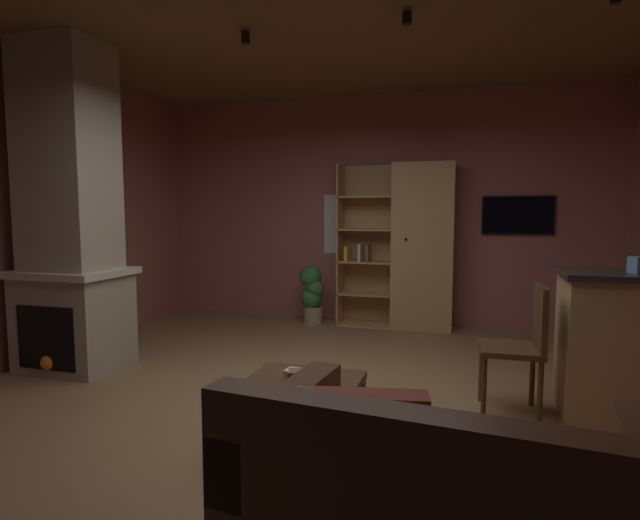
# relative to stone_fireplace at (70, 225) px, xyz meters

# --- Properties ---
(floor) EXTENTS (5.73, 6.14, 0.02)m
(floor) POSITION_rel_stone_fireplace_xyz_m (2.31, -0.34, -1.32)
(floor) COLOR olive
(floor) RESTS_ON ground
(wall_back) EXTENTS (5.85, 0.06, 2.90)m
(wall_back) POSITION_rel_stone_fireplace_xyz_m (2.31, 2.76, 0.14)
(wall_back) COLOR #9E5B56
(wall_back) RESTS_ON ground
(window_pane_back) EXTENTS (0.65, 0.01, 0.77)m
(window_pane_back) POSITION_rel_stone_fireplace_xyz_m (1.92, 2.73, -0.05)
(window_pane_back) COLOR white
(stone_fireplace) EXTENTS (0.91, 0.77, 2.90)m
(stone_fireplace) POSITION_rel_stone_fireplace_xyz_m (0.00, 0.00, 0.00)
(stone_fireplace) COLOR tan
(stone_fireplace) RESTS_ON ground
(bookshelf_cabinet) EXTENTS (1.40, 0.41, 2.01)m
(bookshelf_cabinet) POSITION_rel_stone_fireplace_xyz_m (2.81, 2.49, -0.32)
(bookshelf_cabinet) COLOR tan
(bookshelf_cabinet) RESTS_ON ground
(leather_couch) EXTENTS (1.57, 1.11, 0.84)m
(leather_couch) POSITION_rel_stone_fireplace_xyz_m (3.34, -1.94, -1.00)
(leather_couch) COLOR #4C2D1E
(leather_couch) RESTS_ON ground
(coffee_table) EXTENTS (0.69, 0.65, 0.41)m
(coffee_table) POSITION_rel_stone_fireplace_xyz_m (2.48, -0.93, -0.98)
(coffee_table) COLOR #4C331E
(coffee_table) RESTS_ON ground
(table_book_0) EXTENTS (0.15, 0.13, 0.03)m
(table_book_0) POSITION_rel_stone_fireplace_xyz_m (2.48, -1.00, -0.89)
(table_book_0) COLOR #2D4C8C
(table_book_0) RESTS_ON coffee_table
(table_book_1) EXTENTS (0.13, 0.11, 0.03)m
(table_book_1) POSITION_rel_stone_fireplace_xyz_m (2.44, -0.89, -0.86)
(table_book_1) COLOR beige
(table_book_1) RESTS_ON coffee_table
(table_book_2) EXTENTS (0.12, 0.13, 0.03)m
(table_book_2) POSITION_rel_stone_fireplace_xyz_m (2.48, -0.99, -0.83)
(table_book_2) COLOR brown
(table_book_2) RESTS_ON coffee_table
(dining_chair) EXTENTS (0.43, 0.43, 0.92)m
(dining_chair) POSITION_rel_stone_fireplace_xyz_m (3.81, 0.00, -0.78)
(dining_chair) COLOR #4C331E
(dining_chair) RESTS_ON ground
(potted_floor_plant) EXTENTS (0.33, 0.30, 0.75)m
(potted_floor_plant) POSITION_rel_stone_fireplace_xyz_m (1.54, 2.34, -0.90)
(potted_floor_plant) COLOR #9E896B
(potted_floor_plant) RESTS_ON ground
(wall_mounted_tv) EXTENTS (0.81, 0.06, 0.45)m
(wall_mounted_tv) POSITION_rel_stone_fireplace_xyz_m (3.98, 2.70, 0.08)
(wall_mounted_tv) COLOR black
(track_light_spot_0) EXTENTS (0.07, 0.07, 0.09)m
(track_light_spot_0) POSITION_rel_stone_fireplace_xyz_m (0.23, 0.14, 1.52)
(track_light_spot_0) COLOR black
(track_light_spot_1) EXTENTS (0.07, 0.07, 0.09)m
(track_light_spot_1) POSITION_rel_stone_fireplace_xyz_m (1.66, 0.16, 1.52)
(track_light_spot_1) COLOR black
(track_light_spot_2) EXTENTS (0.07, 0.07, 0.09)m
(track_light_spot_2) POSITION_rel_stone_fireplace_xyz_m (2.96, 0.11, 1.52)
(track_light_spot_2) COLOR black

